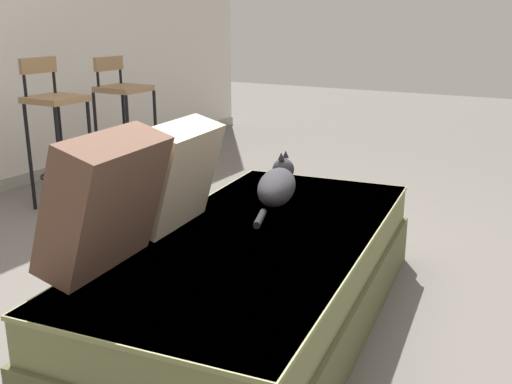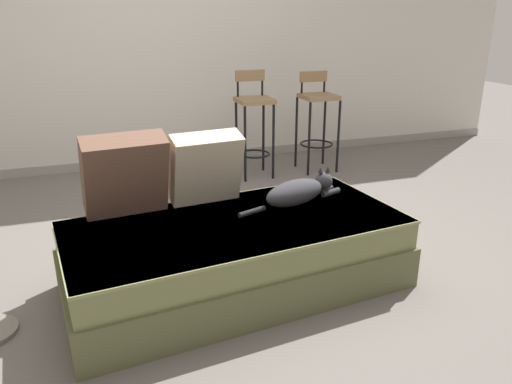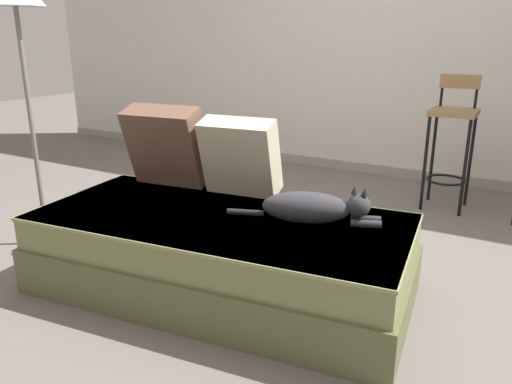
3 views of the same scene
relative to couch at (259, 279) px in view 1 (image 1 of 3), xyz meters
name	(u,v)px [view 1 (image 1 of 3)]	position (x,y,z in m)	size (l,w,h in m)	color
ground_plane	(182,302)	(0.00, 0.40, -0.21)	(16.00, 16.00, 0.00)	#66605B
couch	(259,279)	(0.00, 0.00, 0.00)	(1.96, 1.10, 0.40)	brown
throw_pillow_corner	(105,202)	(-0.55, 0.29, 0.44)	(0.48, 0.34, 0.48)	brown
throw_pillow_middle	(176,175)	(-0.09, 0.34, 0.42)	(0.44, 0.30, 0.44)	beige
cat	(278,185)	(0.43, 0.14, 0.27)	(0.73, 0.32, 0.19)	#333338
bar_stool_near_window	(56,121)	(0.76, 1.93, 0.37)	(0.32, 0.32, 0.98)	black
bar_stool_by_doorway	(123,110)	(1.40, 1.93, 0.36)	(0.33, 0.33, 0.95)	black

